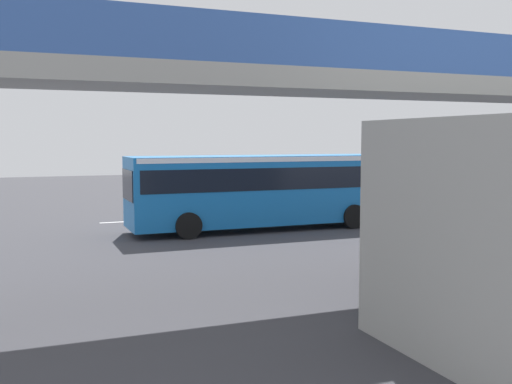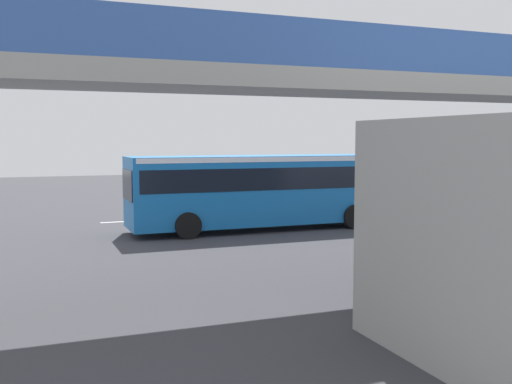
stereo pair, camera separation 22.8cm
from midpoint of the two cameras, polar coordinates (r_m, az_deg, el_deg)
ground at (r=26.73m, az=0.80°, el=-3.14°), size 80.00×80.00×0.00m
city_bus at (r=25.10m, az=0.50°, el=0.65°), size 11.54×2.85×3.15m
bicycle_black at (r=27.72m, az=17.24°, el=-2.29°), size 1.77×0.44×0.96m
traffic_sign at (r=29.97m, az=-1.82°, el=1.39°), size 0.08×0.60×2.80m
lane_dash_leftmost at (r=32.22m, az=8.50°, el=-1.77°), size 2.00×0.20×0.01m
lane_dash_left at (r=30.42m, az=1.97°, el=-2.13°), size 2.00×0.20×0.01m
lane_dash_centre at (r=29.05m, az=-5.27°, el=-2.49°), size 2.00×0.20×0.01m
lane_dash_right at (r=28.19m, az=-13.10°, el=-2.83°), size 2.00×0.20×0.01m
pedestrian_overpass at (r=16.98m, az=15.16°, el=8.39°), size 26.52×2.60×6.60m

